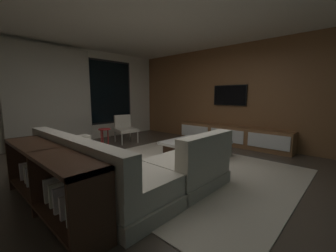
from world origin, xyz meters
TOP-DOWN VIEW (x-y plane):
  - floor at (0.00, 0.00)m, footprint 9.20×9.20m
  - back_wall_with_window at (-0.06, 3.62)m, footprint 6.60×0.30m
  - media_wall at (3.06, 0.00)m, footprint 0.12×7.80m
  - ceiling at (0.00, 0.00)m, footprint 8.20×8.20m
  - area_rug at (0.35, -0.10)m, footprint 3.20×3.80m
  - sectional_couch at (-0.86, -0.05)m, footprint 1.98×2.50m
  - coffee_table at (1.13, 0.09)m, footprint 1.16×1.16m
  - book_stack_on_coffee_table at (1.05, -0.03)m, footprint 0.29×0.22m
  - accent_chair_near_window at (1.04, 2.52)m, footprint 0.64×0.66m
  - side_stool at (0.40, 2.56)m, footprint 0.32×0.32m
  - media_console at (2.77, 0.05)m, footprint 0.46×3.10m
  - mounted_tv at (2.95, 0.25)m, footprint 0.05×0.96m
  - console_table_behind_couch at (-1.77, 0.08)m, footprint 0.40×2.10m

SIDE VIEW (x-z plane):
  - floor at x=0.00m, z-range 0.00..0.00m
  - area_rug at x=0.35m, z-range 0.00..0.01m
  - coffee_table at x=1.13m, z-range 0.01..0.37m
  - media_console at x=2.77m, z-range -0.01..0.51m
  - sectional_couch at x=-0.86m, z-range -0.12..0.70m
  - side_stool at x=0.40m, z-range 0.14..0.60m
  - book_stack_on_coffee_table at x=1.05m, z-range 0.35..0.47m
  - console_table_behind_couch at x=-1.77m, z-range 0.04..0.78m
  - accent_chair_near_window at x=1.04m, z-range 0.04..0.82m
  - back_wall_with_window at x=-0.06m, z-range -0.01..2.69m
  - mounted_tv at x=2.95m, z-range 1.07..1.63m
  - media_wall at x=3.06m, z-range 0.00..2.70m
  - ceiling at x=0.00m, z-range 2.70..2.70m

